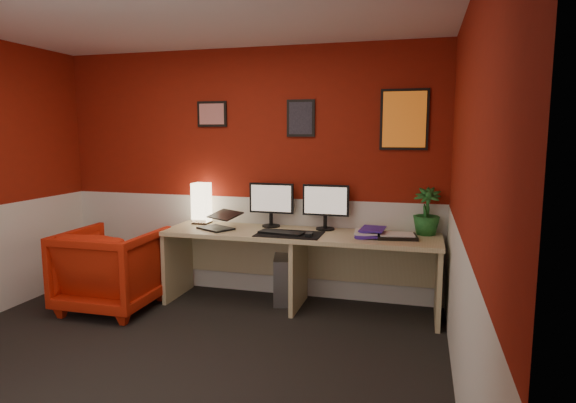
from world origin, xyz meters
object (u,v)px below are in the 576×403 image
at_px(shoji_lamp, 202,204).
at_px(laptop, 216,218).
at_px(desk, 299,270).
at_px(potted_plant, 427,211).
at_px(armchair, 113,269).
at_px(pc_tower, 284,278).
at_px(monitor_left, 271,198).
at_px(monitor_right, 325,200).
at_px(zen_tray, 397,236).

bearing_deg(shoji_lamp, laptop, -43.07).
distance_m(desk, potted_plant, 1.31).
xyz_separation_m(potted_plant, armchair, (-2.84, -0.71, -0.56)).
bearing_deg(desk, shoji_lamp, 170.12).
bearing_deg(pc_tower, armchair, -171.48).
distance_m(shoji_lamp, potted_plant, 2.23).
distance_m(shoji_lamp, monitor_left, 0.75).
relative_size(shoji_lamp, laptop, 1.21).
relative_size(monitor_left, pc_tower, 1.29).
relative_size(desk, pc_tower, 5.78).
distance_m(monitor_right, pc_tower, 0.89).
xyz_separation_m(monitor_left, zen_tray, (1.24, -0.22, -0.28)).
xyz_separation_m(monitor_right, potted_plant, (0.94, 0.02, -0.07)).
xyz_separation_m(shoji_lamp, potted_plant, (2.23, 0.03, 0.02)).
height_order(desk, shoji_lamp, shoji_lamp).
height_order(monitor_left, monitor_right, same).
bearing_deg(monitor_right, shoji_lamp, -179.23).
distance_m(shoji_lamp, armchair, 1.06).
relative_size(shoji_lamp, pc_tower, 0.89).
bearing_deg(laptop, armchair, -123.72).
bearing_deg(potted_plant, armchair, -166.01).
relative_size(zen_tray, armchair, 0.41).
bearing_deg(zen_tray, monitor_right, 163.01).
bearing_deg(monitor_right, pc_tower, -172.11).
bearing_deg(zen_tray, shoji_lamp, 174.44).
height_order(monitor_right, pc_tower, monitor_right).
bearing_deg(monitor_right, potted_plant, 0.99).
xyz_separation_m(monitor_left, potted_plant, (1.49, 0.01, -0.07)).
bearing_deg(potted_plant, zen_tray, -137.89).
bearing_deg(potted_plant, shoji_lamp, -179.14).
distance_m(monitor_left, pc_tower, 0.81).
relative_size(desk, zen_tray, 7.43).
height_order(shoji_lamp, potted_plant, potted_plant).
distance_m(desk, laptop, 0.95).
xyz_separation_m(zen_tray, armchair, (-2.59, -0.48, -0.36)).
bearing_deg(zen_tray, desk, 179.71).
bearing_deg(desk, potted_plant, 10.92).
xyz_separation_m(laptop, armchair, (-0.87, -0.43, -0.45)).
bearing_deg(armchair, pc_tower, -157.85).
relative_size(desk, armchair, 3.07).
distance_m(laptop, pc_tower, 0.91).
distance_m(desk, zen_tray, 0.98).
height_order(monitor_left, potted_plant, monitor_left).
bearing_deg(potted_plant, desk, -169.08).
distance_m(desk, armchair, 1.76).
bearing_deg(monitor_left, laptop, -150.59).
bearing_deg(potted_plant, monitor_right, -179.01).
bearing_deg(monitor_right, desk, -135.90).
bearing_deg(monitor_left, desk, -32.12).
bearing_deg(monitor_right, laptop, -165.65).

